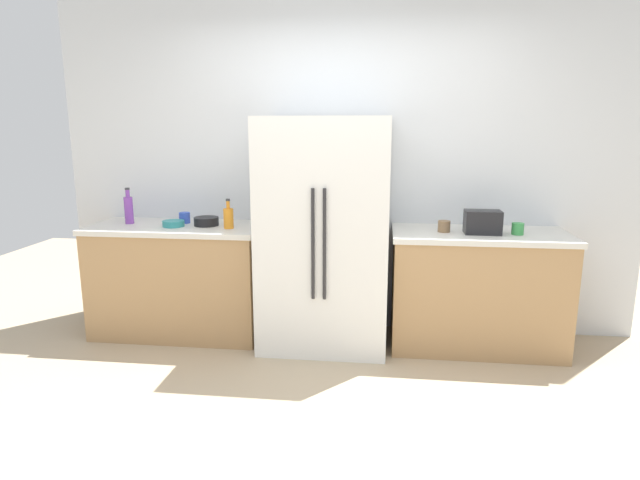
% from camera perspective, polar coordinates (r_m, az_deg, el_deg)
% --- Properties ---
extents(ground_plane, '(9.29, 9.29, 0.00)m').
position_cam_1_polar(ground_plane, '(3.14, -0.06, -19.73)').
color(ground_plane, tan).
extents(kitchen_back_panel, '(4.65, 0.10, 2.65)m').
position_cam_1_polar(kitchen_back_panel, '(4.34, 2.65, 7.73)').
color(kitchen_back_panel, silver).
rests_on(kitchen_back_panel, ground_plane).
extents(counter_left, '(1.36, 0.64, 0.89)m').
position_cam_1_polar(counter_left, '(4.44, -14.90, -4.10)').
color(counter_left, tan).
rests_on(counter_left, ground_plane).
extents(counter_right, '(1.29, 0.64, 0.89)m').
position_cam_1_polar(counter_right, '(4.19, 16.54, -5.16)').
color(counter_right, tan).
rests_on(counter_right, ground_plane).
extents(refrigerator, '(0.95, 0.75, 1.73)m').
position_cam_1_polar(refrigerator, '(3.99, 0.52, 0.66)').
color(refrigerator, white).
rests_on(refrigerator, ground_plane).
extents(toaster, '(0.26, 0.16, 0.17)m').
position_cam_1_polar(toaster, '(4.01, 17.12, 1.86)').
color(toaster, black).
rests_on(toaster, counter_right).
extents(bottle_a, '(0.07, 0.07, 0.29)m').
position_cam_1_polar(bottle_a, '(4.51, -19.92, 3.17)').
color(bottle_a, purple).
rests_on(bottle_a, counter_left).
extents(bottle_b, '(0.08, 0.08, 0.23)m').
position_cam_1_polar(bottle_b, '(4.10, -9.84, 2.40)').
color(bottle_b, orange).
rests_on(bottle_b, counter_left).
extents(cup_a, '(0.09, 0.09, 0.08)m').
position_cam_1_polar(cup_a, '(4.07, 20.54, 1.14)').
color(cup_a, green).
rests_on(cup_a, counter_right).
extents(cup_b, '(0.09, 0.09, 0.09)m').
position_cam_1_polar(cup_b, '(4.41, -14.39, 2.34)').
color(cup_b, blue).
rests_on(cup_b, counter_left).
extents(cup_c, '(0.09, 0.09, 0.08)m').
position_cam_1_polar(cup_c, '(4.01, 13.22, 1.44)').
color(cup_c, brown).
rests_on(cup_c, counter_right).
extents(bowl_a, '(0.19, 0.19, 0.07)m').
position_cam_1_polar(bowl_a, '(4.26, -12.15, 1.98)').
color(bowl_a, black).
rests_on(bowl_a, counter_left).
extents(bowl_b, '(0.17, 0.17, 0.05)m').
position_cam_1_polar(bowl_b, '(4.28, -15.52, 1.72)').
color(bowl_b, teal).
rests_on(bowl_b, counter_left).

